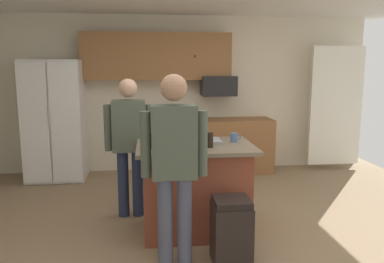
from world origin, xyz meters
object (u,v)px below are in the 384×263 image
(person_elder_center, at_px, (129,139))
(mug_ceramic_white, at_px, (172,142))
(glass_pilsner, at_px, (152,141))
(trash_bin, at_px, (231,231))
(tumbler_amber, at_px, (156,137))
(mug_blue_stoneware, at_px, (234,137))
(person_guest_by_door, at_px, (174,159))
(microwave_over_range, at_px, (218,86))
(glass_stout_tall, at_px, (166,143))
(refrigerator, at_px, (55,120))
(kitchen_island, at_px, (195,188))
(glass_short_whisky, at_px, (210,140))
(serving_tray, at_px, (200,141))
(glass_dark_ale, at_px, (167,137))

(person_elder_center, distance_m, mug_ceramic_white, 0.74)
(glass_pilsner, relative_size, trash_bin, 0.24)
(person_elder_center, distance_m, tumbler_amber, 0.50)
(mug_blue_stoneware, bearing_deg, person_guest_by_door, -129.42)
(glass_pilsner, bearing_deg, microwave_over_range, 65.40)
(person_guest_by_door, distance_m, glass_stout_tall, 0.58)
(trash_bin, bearing_deg, microwave_over_range, 82.14)
(person_guest_by_door, distance_m, tumbler_amber, 0.91)
(refrigerator, relative_size, kitchen_island, 1.52)
(kitchen_island, bearing_deg, glass_stout_tall, -151.37)
(kitchen_island, relative_size, glass_short_whisky, 8.14)
(refrigerator, bearing_deg, trash_bin, -53.57)
(glass_pilsner, bearing_deg, tumbler_amber, 79.15)
(serving_tray, bearing_deg, glass_short_whisky, -71.97)
(refrigerator, distance_m, mug_blue_stoneware, 3.19)
(person_guest_by_door, xyz_separation_m, glass_pilsner, (-0.19, 0.65, 0.04))
(microwave_over_range, relative_size, serving_tray, 1.27)
(refrigerator, xyz_separation_m, glass_short_whisky, (2.06, -2.39, 0.10))
(glass_stout_tall, distance_m, trash_bin, 1.06)
(glass_dark_ale, bearing_deg, glass_short_whisky, -31.83)
(tumbler_amber, distance_m, serving_tray, 0.48)
(glass_short_whisky, height_order, trash_bin, glass_short_whisky)
(microwave_over_range, xyz_separation_m, person_elder_center, (-1.38, -1.83, -0.51))
(refrigerator, bearing_deg, glass_pilsner, -57.70)
(glass_pilsner, relative_size, mug_blue_stoneware, 1.20)
(glass_stout_tall, bearing_deg, refrigerator, 123.94)
(glass_dark_ale, bearing_deg, mug_ceramic_white, -76.37)
(microwave_over_range, bearing_deg, person_guest_by_door, -106.79)
(microwave_over_range, distance_m, trash_bin, 3.30)
(refrigerator, xyz_separation_m, person_elder_center, (1.22, -1.71, 0.01))
(person_guest_by_door, relative_size, tumbler_amber, 13.53)
(refrigerator, relative_size, microwave_over_range, 3.33)
(kitchen_island, relative_size, person_elder_center, 0.75)
(glass_dark_ale, bearing_deg, person_elder_center, 135.31)
(mug_blue_stoneware, bearing_deg, microwave_over_range, 84.18)
(glass_stout_tall, xyz_separation_m, serving_tray, (0.37, 0.24, -0.04))
(trash_bin, bearing_deg, glass_short_whisky, 101.19)
(microwave_over_range, height_order, serving_tray, microwave_over_range)
(kitchen_island, bearing_deg, glass_pilsner, -167.69)
(microwave_over_range, relative_size, person_elder_center, 0.34)
(microwave_over_range, xyz_separation_m, tumbler_amber, (-1.08, -2.21, -0.43))
(person_elder_center, distance_m, serving_tray, 0.90)
(person_guest_by_door, bearing_deg, person_elder_center, 38.74)
(glass_short_whisky, height_order, glass_stout_tall, glass_short_whisky)
(kitchen_island, height_order, glass_short_whisky, glass_short_whisky)
(person_elder_center, height_order, mug_blue_stoneware, person_elder_center)
(mug_blue_stoneware, bearing_deg, glass_pilsner, -166.77)
(person_elder_center, height_order, glass_dark_ale, person_elder_center)
(person_guest_by_door, distance_m, glass_pilsner, 0.68)
(tumbler_amber, bearing_deg, glass_dark_ale, -13.54)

